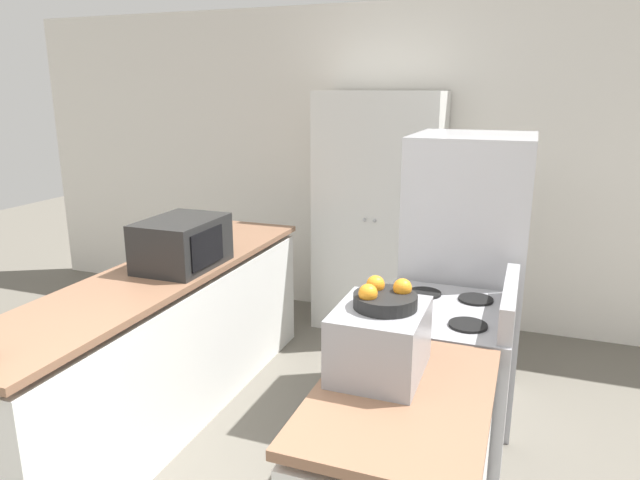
% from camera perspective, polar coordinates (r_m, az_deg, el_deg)
% --- Properties ---
extents(wall_back, '(7.00, 0.06, 2.60)m').
position_cam_1_polar(wall_back, '(4.87, 6.60, 7.34)').
color(wall_back, silver).
rests_on(wall_back, ground_plane).
extents(counter_left, '(0.60, 2.62, 0.91)m').
position_cam_1_polar(counter_left, '(3.58, -15.24, -10.23)').
color(counter_left, silver).
rests_on(counter_left, ground_plane).
extents(pantry_cabinet, '(0.98, 0.54, 1.92)m').
position_cam_1_polar(pantry_cabinet, '(4.63, 5.87, 2.67)').
color(pantry_cabinet, silver).
rests_on(pantry_cabinet, ground_plane).
extents(stove, '(0.66, 0.71, 1.07)m').
position_cam_1_polar(stove, '(2.99, 11.86, -14.76)').
color(stove, '#9E9EA3').
rests_on(stove, ground_plane).
extents(refrigerator, '(0.70, 0.75, 1.68)m').
position_cam_1_polar(refrigerator, '(3.54, 14.34, -3.47)').
color(refrigerator, '#B7B7BC').
rests_on(refrigerator, ground_plane).
extents(microwave, '(0.39, 0.53, 0.29)m').
position_cam_1_polar(microwave, '(3.43, -13.62, -0.30)').
color(microwave, black).
rests_on(microwave, counter_left).
extents(toaster_oven, '(0.32, 0.38, 0.25)m').
position_cam_1_polar(toaster_oven, '(2.12, 5.94, -9.97)').
color(toaster_oven, '#939399').
rests_on(toaster_oven, counter_right).
extents(fruit_bowl, '(0.23, 0.23, 0.10)m').
position_cam_1_polar(fruit_bowl, '(2.07, 6.45, -5.74)').
color(fruit_bowl, black).
rests_on(fruit_bowl, toaster_oven).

